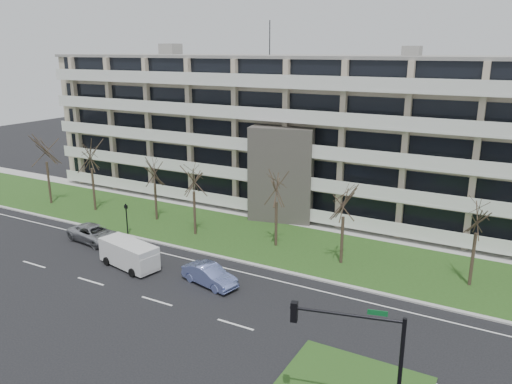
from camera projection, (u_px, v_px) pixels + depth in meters
The scene contains 18 objects.
ground at pixel (157, 301), 32.58m from camera, with size 160.00×160.00×0.00m, color black.
grass_verge at pixel (253, 238), 43.52m from camera, with size 90.00×10.00×0.06m, color #214416.
curb at pixel (223, 257), 39.30m from camera, with size 90.00×0.35×0.12m, color #B2B2AD.
sidewalk at pixel (281, 219), 48.15m from camera, with size 90.00×2.00×0.08m, color #B2B2AD.
lane_edge_line at pixel (212, 265), 38.06m from camera, with size 90.00×0.12×0.01m, color white.
apartment_building at pixel (311, 132), 51.82m from camera, with size 60.50×15.10×18.75m.
silver_pickup at pixel (95, 234), 42.47m from camera, with size 2.38×5.16×1.43m, color #A6A7AD.
blue_sedan at pixel (210, 275), 34.70m from camera, with size 1.51×4.34×1.43m, color #7C8CD8.
white_van at pixel (129, 253), 37.38m from camera, with size 5.32×2.82×1.96m.
traffic_signal at pixel (362, 351), 20.92m from camera, with size 4.75×1.41×5.63m.
pedestrian_signal at pixel (126, 215), 43.85m from camera, with size 0.32×0.28×2.87m.
tree_0 at pixel (45, 145), 51.51m from camera, with size 4.06×4.06×8.12m.
tree_1 at pixel (90, 151), 49.28m from camera, with size 3.96×3.96×7.91m.
tree_2 at pixel (154, 170), 46.80m from camera, with size 3.20×3.20×6.40m.
tree_3 at pixel (193, 174), 42.82m from camera, with size 3.54×3.54×7.08m.
tree_4 at pixel (277, 184), 40.30m from camera, with size 3.43×3.43×6.86m.
tree_5 at pixel (344, 198), 36.93m from camera, with size 3.37×3.37×6.74m.
tree_6 at pixel (479, 212), 33.28m from camera, with size 3.47×3.47×6.93m.
Camera 1 is at (19.84, -22.59, 15.83)m, focal length 35.00 mm.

